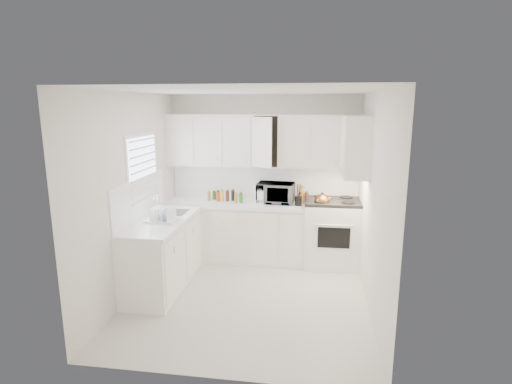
% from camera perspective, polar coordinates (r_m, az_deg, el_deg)
% --- Properties ---
extents(floor, '(3.20, 3.20, 0.00)m').
position_cam_1_polar(floor, '(5.39, -1.10, -14.71)').
color(floor, silver).
rests_on(floor, ground).
extents(ceiling, '(3.20, 3.20, 0.00)m').
position_cam_1_polar(ceiling, '(4.81, -1.23, 14.12)').
color(ceiling, white).
rests_on(ceiling, ground).
extents(wall_back, '(3.00, 0.00, 3.00)m').
position_cam_1_polar(wall_back, '(6.49, 1.14, 2.09)').
color(wall_back, white).
rests_on(wall_back, ground).
extents(wall_front, '(3.00, 0.00, 3.00)m').
position_cam_1_polar(wall_front, '(3.43, -5.56, -7.23)').
color(wall_front, white).
rests_on(wall_front, ground).
extents(wall_left, '(0.00, 3.20, 3.20)m').
position_cam_1_polar(wall_left, '(5.39, -17.11, -0.55)').
color(wall_left, white).
rests_on(wall_left, ground).
extents(wall_right, '(0.00, 3.20, 3.20)m').
position_cam_1_polar(wall_right, '(4.93, 16.32, -1.66)').
color(wall_right, white).
rests_on(wall_right, ground).
extents(window_blinds, '(0.06, 0.96, 1.06)m').
position_cam_1_polar(window_blinds, '(5.64, -15.59, 2.69)').
color(window_blinds, white).
rests_on(window_blinds, wall_left).
extents(lower_cabinets_back, '(2.22, 0.60, 0.90)m').
position_cam_1_polar(lower_cabinets_back, '(6.47, -2.67, -5.72)').
color(lower_cabinets_back, white).
rests_on(lower_cabinets_back, floor).
extents(lower_cabinets_left, '(0.60, 1.60, 0.90)m').
position_cam_1_polar(lower_cabinets_left, '(5.69, -12.95, -8.60)').
color(lower_cabinets_left, white).
rests_on(lower_cabinets_left, floor).
extents(countertop_back, '(2.24, 0.64, 0.05)m').
position_cam_1_polar(countertop_back, '(6.33, -2.73, -1.65)').
color(countertop_back, white).
rests_on(countertop_back, lower_cabinets_back).
extents(countertop_left, '(0.64, 1.62, 0.05)m').
position_cam_1_polar(countertop_left, '(5.53, -13.08, -4.00)').
color(countertop_left, white).
rests_on(countertop_left, lower_cabinets_left).
extents(backsplash_back, '(2.98, 0.02, 0.55)m').
position_cam_1_polar(backsplash_back, '(6.49, 1.13, 1.43)').
color(backsplash_back, white).
rests_on(backsplash_back, wall_back).
extents(backsplash_left, '(0.02, 1.60, 0.55)m').
position_cam_1_polar(backsplash_left, '(5.57, -16.11, -0.86)').
color(backsplash_left, white).
rests_on(backsplash_left, wall_left).
extents(upper_cabinets_back, '(3.00, 0.33, 0.80)m').
position_cam_1_polar(upper_cabinets_back, '(6.30, 0.96, 3.62)').
color(upper_cabinets_back, white).
rests_on(upper_cabinets_back, wall_back).
extents(upper_cabinets_right, '(0.33, 0.90, 0.80)m').
position_cam_1_polar(upper_cabinets_right, '(5.67, 13.67, 2.32)').
color(upper_cabinets_right, white).
rests_on(upper_cabinets_right, wall_right).
extents(sink, '(0.42, 0.38, 0.30)m').
position_cam_1_polar(sink, '(5.81, -11.91, -1.69)').
color(sink, gray).
rests_on(sink, countertop_left).
extents(stove, '(0.87, 0.71, 1.32)m').
position_cam_1_polar(stove, '(6.30, 10.81, -4.40)').
color(stove, white).
rests_on(stove, floor).
extents(tea_kettle, '(0.29, 0.25, 0.25)m').
position_cam_1_polar(tea_kettle, '(6.04, 9.32, -1.11)').
color(tea_kettle, '#9E602B').
rests_on(tea_kettle, stove).
extents(frying_pan, '(0.38, 0.46, 0.04)m').
position_cam_1_polar(frying_pan, '(6.39, 12.47, -1.45)').
color(frying_pan, black).
rests_on(frying_pan, stove).
extents(microwave, '(0.58, 0.35, 0.38)m').
position_cam_1_polar(microwave, '(6.25, 2.79, 0.19)').
color(microwave, gray).
rests_on(microwave, countertop_back).
extents(rice_cooker, '(0.27, 0.27, 0.25)m').
position_cam_1_polar(rice_cooker, '(6.25, 0.83, -0.41)').
color(rice_cooker, white).
rests_on(rice_cooker, countertop_back).
extents(paper_towel, '(0.12, 0.12, 0.27)m').
position_cam_1_polar(paper_towel, '(6.46, 0.15, 0.11)').
color(paper_towel, white).
rests_on(paper_towel, countertop_back).
extents(utensil_crock, '(0.12, 0.12, 0.34)m').
position_cam_1_polar(utensil_crock, '(6.10, 6.02, -0.34)').
color(utensil_crock, black).
rests_on(utensil_crock, countertop_back).
extents(dish_rack, '(0.42, 0.33, 0.22)m').
position_cam_1_polar(dish_rack, '(5.39, -13.14, -2.97)').
color(dish_rack, white).
rests_on(dish_rack, countertop_left).
extents(spice_left_0, '(0.06, 0.06, 0.13)m').
position_cam_1_polar(spice_left_0, '(6.53, -6.49, -0.47)').
color(spice_left_0, olive).
rests_on(spice_left_0, countertop_back).
extents(spice_left_1, '(0.06, 0.06, 0.13)m').
position_cam_1_polar(spice_left_1, '(6.43, -6.04, -0.66)').
color(spice_left_1, '#347226').
rests_on(spice_left_1, countertop_back).
extents(spice_left_2, '(0.06, 0.06, 0.13)m').
position_cam_1_polar(spice_left_2, '(6.50, -5.21, -0.51)').
color(spice_left_2, '#C6491A').
rests_on(spice_left_2, countertop_back).
extents(spice_left_3, '(0.06, 0.06, 0.13)m').
position_cam_1_polar(spice_left_3, '(6.39, -4.74, -0.71)').
color(spice_left_3, '#F5AE39').
rests_on(spice_left_3, countertop_back).
extents(spice_left_4, '(0.06, 0.06, 0.13)m').
position_cam_1_polar(spice_left_4, '(6.46, -3.91, -0.55)').
color(spice_left_4, '#602C1B').
rests_on(spice_left_4, countertop_back).
extents(spice_left_5, '(0.06, 0.06, 0.13)m').
position_cam_1_polar(spice_left_5, '(6.36, -3.42, -0.75)').
color(spice_left_5, black).
rests_on(spice_left_5, countertop_back).
extents(spice_left_6, '(0.06, 0.06, 0.13)m').
position_cam_1_polar(spice_left_6, '(6.43, -2.61, -0.60)').
color(spice_left_6, olive).
rests_on(spice_left_6, countertop_back).
extents(spice_left_7, '(0.06, 0.06, 0.13)m').
position_cam_1_polar(spice_left_7, '(6.33, -2.09, -0.80)').
color(spice_left_7, '#347226').
rests_on(spice_left_7, countertop_back).
extents(sauce_right_0, '(0.06, 0.06, 0.19)m').
position_cam_1_polar(sauce_right_0, '(6.36, 6.17, -0.53)').
color(sauce_right_0, '#C6491A').
rests_on(sauce_right_0, countertop_back).
extents(sauce_right_1, '(0.06, 0.06, 0.19)m').
position_cam_1_polar(sauce_right_1, '(6.30, 6.64, -0.67)').
color(sauce_right_1, '#F5AE39').
rests_on(sauce_right_1, countertop_back).
extents(sauce_right_2, '(0.06, 0.06, 0.19)m').
position_cam_1_polar(sauce_right_2, '(6.36, 7.16, -0.56)').
color(sauce_right_2, '#602C1B').
rests_on(sauce_right_2, countertop_back).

